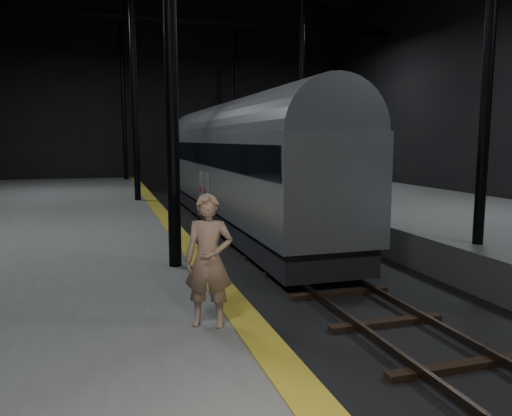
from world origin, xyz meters
name	(u,v)px	position (x,y,z in m)	size (l,w,h in m)	color
ground	(282,257)	(0.00, 0.00, 0.00)	(44.00, 44.00, 0.00)	black
platform_left	(15,258)	(-7.50, 0.00, 0.50)	(9.00, 43.80, 1.00)	#4E4E4B
platform_right	(483,229)	(7.50, 0.00, 0.50)	(9.00, 43.80, 1.00)	#4E4E4B
tactile_strip	(176,231)	(-3.25, 0.00, 1.00)	(0.50, 43.80, 0.01)	olive
track	(282,255)	(0.00, 0.00, 0.07)	(2.40, 43.00, 0.24)	#3F3328
train	(236,160)	(0.00, 5.54, 2.80)	(2.82, 18.81, 5.03)	#93969B
woman	(209,261)	(-3.80, -7.52, 1.94)	(0.68, 0.45, 1.87)	#8B6A55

